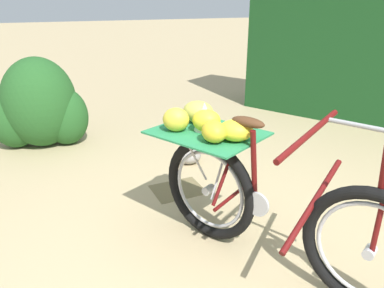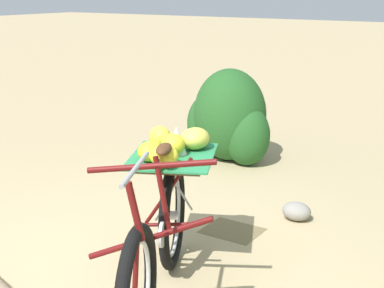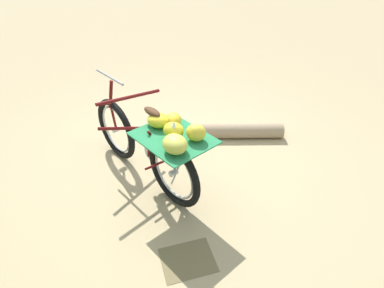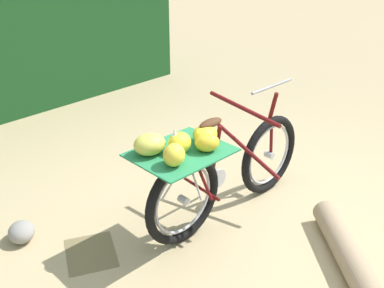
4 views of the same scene
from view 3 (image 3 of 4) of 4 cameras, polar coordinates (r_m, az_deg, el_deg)
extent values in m
plane|color=tan|center=(3.87, -4.80, -3.02)|extent=(60.00, 60.00, 0.00)
torus|color=black|center=(3.86, -13.17, 2.50)|extent=(0.38, 0.69, 0.73)
torus|color=#B7B7BC|center=(3.86, -13.17, 2.50)|extent=(0.26, 0.52, 0.57)
cylinder|color=#B7B7BC|center=(3.86, -13.17, 2.50)|extent=(0.10, 0.09, 0.06)
torus|color=black|center=(3.12, -3.26, -5.03)|extent=(0.38, 0.69, 0.73)
torus|color=#B7B7BC|center=(3.12, -3.26, -5.03)|extent=(0.26, 0.52, 0.57)
cylinder|color=#B7B7BC|center=(3.12, -3.26, -5.03)|extent=(0.10, 0.09, 0.06)
cylinder|color=#590F0F|center=(3.52, -10.82, 2.72)|extent=(0.65, 0.33, 0.30)
cylinder|color=#590F0F|center=(3.28, -10.89, 8.04)|extent=(0.66, 0.34, 0.11)
cylinder|color=#590F0F|center=(3.19, -7.29, 1.69)|extent=(0.12, 0.08, 0.49)
cylinder|color=#590F0F|center=(3.23, -5.40, -3.22)|extent=(0.36, 0.19, 0.05)
cylinder|color=#590F0F|center=(3.08, -5.16, -0.43)|extent=(0.30, 0.16, 0.47)
cylinder|color=#590F0F|center=(3.79, -13.55, 4.48)|extent=(0.06, 0.05, 0.30)
cylinder|color=#590F0F|center=(3.64, -14.01, 8.42)|extent=(0.10, 0.07, 0.30)
cylinder|color=gray|center=(3.53, -14.23, 11.30)|extent=(0.24, 0.48, 0.02)
ellipsoid|color=#4C2D19|center=(3.01, -6.99, 5.60)|extent=(0.18, 0.24, 0.06)
cylinder|color=#B7B7BC|center=(3.35, -7.39, -1.53)|extent=(0.09, 0.15, 0.16)
cylinder|color=#B7B7BC|center=(3.07, -4.50, -1.44)|extent=(0.19, 0.10, 0.39)
cylinder|color=#B7B7BC|center=(2.93, -1.96, -3.24)|extent=(0.23, 0.12, 0.39)
cube|color=brown|center=(2.88, -3.26, 0.82)|extent=(0.65, 0.73, 0.02)
cube|color=#287F4C|center=(2.87, -3.28, 1.12)|extent=(0.78, 0.85, 0.01)
ellipsoid|color=yellow|center=(2.99, -5.85, 4.13)|extent=(0.27, 0.27, 0.13)
ellipsoid|color=yellow|center=(2.82, -3.25, 2.37)|extent=(0.24, 0.24, 0.15)
ellipsoid|color=yellow|center=(2.77, 0.70, 2.01)|extent=(0.22, 0.22, 0.16)
ellipsoid|color=#CCC64C|center=(2.64, -3.01, -0.02)|extent=(0.25, 0.27, 0.15)
ellipsoid|color=gold|center=(2.99, -3.28, 4.20)|extent=(0.17, 0.19, 0.13)
cone|color=white|center=(2.78, -3.14, 2.34)|extent=(0.19, 0.19, 0.19)
cylinder|color=#9E8466|center=(4.25, 5.35, 2.28)|extent=(1.56, 0.61, 0.19)
cube|color=olive|center=(2.90, -0.76, -19.61)|extent=(0.44, 0.36, 0.01)
camera|label=1|loc=(4.70, 3.50, 24.99)|focal=34.78mm
camera|label=2|loc=(5.53, -36.19, 23.51)|focal=53.35mm
camera|label=4|loc=(3.61, 53.95, 20.58)|focal=43.02mm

